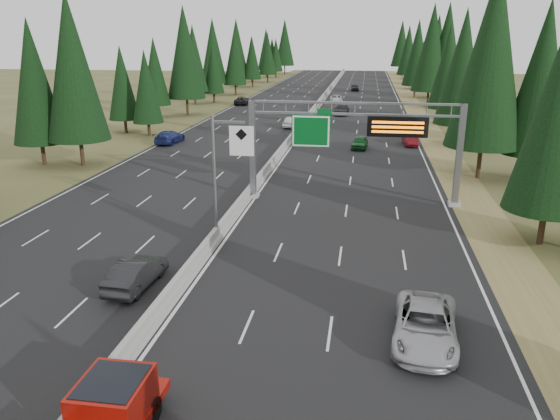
{
  "coord_description": "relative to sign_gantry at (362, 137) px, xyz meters",
  "views": [
    {
      "loc": [
        9.13,
        -6.88,
        12.59
      ],
      "look_at": [
        4.91,
        20.0,
        3.91
      ],
      "focal_mm": 35.0,
      "sensor_mm": 36.0,
      "label": 1
    }
  ],
  "objects": [
    {
      "name": "red_pickup",
      "position": [
        -7.42,
        -28.38,
        -4.06
      ],
      "size": [
        2.23,
        6.26,
        2.04
      ],
      "color": "black",
      "rests_on": "road"
    },
    {
      "name": "silver_minivan",
      "position": [
        3.13,
        -20.46,
        -4.4
      ],
      "size": [
        3.18,
        5.93,
        1.58
      ],
      "primitive_type": "imported",
      "rotation": [
        0.0,
        0.0,
        -0.1
      ],
      "color": "#ACACB1",
      "rests_on": "road"
    },
    {
      "name": "road",
      "position": [
        -8.92,
        45.12,
        -5.23
      ],
      "size": [
        32.0,
        260.0,
        0.08
      ],
      "primitive_type": "cube",
      "color": "black",
      "rests_on": "ground"
    },
    {
      "name": "car_onc_near",
      "position": [
        -11.22,
        -17.24,
        -4.42
      ],
      "size": [
        1.89,
        4.74,
        1.53
      ],
      "primitive_type": "imported",
      "rotation": [
        0.0,
        0.0,
        3.08
      ],
      "color": "black",
      "rests_on": "road"
    },
    {
      "name": "sign_gantry",
      "position": [
        0.0,
        0.0,
        0.0
      ],
      "size": [
        16.75,
        0.98,
        7.8
      ],
      "color": "slate",
      "rests_on": "road"
    },
    {
      "name": "car_ahead_far",
      "position": [
        -2.75,
        93.2,
        -4.42
      ],
      "size": [
        2.09,
        4.63,
        1.54
      ],
      "primitive_type": "imported",
      "rotation": [
        0.0,
        0.0,
        0.06
      ],
      "color": "black",
      "rests_on": "road"
    },
    {
      "name": "hov_sign_pole",
      "position": [
        -8.33,
        -9.92,
        -0.54
      ],
      "size": [
        2.8,
        0.5,
        8.0
      ],
      "color": "slate",
      "rests_on": "road"
    },
    {
      "name": "car_ahead_dkgrey",
      "position": [
        -3.89,
        50.52,
        -4.37
      ],
      "size": [
        2.51,
        5.72,
        1.64
      ],
      "primitive_type": "imported",
      "rotation": [
        0.0,
        0.0,
        -0.04
      ],
      "color": "black",
      "rests_on": "road"
    },
    {
      "name": "car_onc_far",
      "position": [
        -23.42,
        61.8,
        -4.43
      ],
      "size": [
        2.91,
        5.63,
        1.52
      ],
      "primitive_type": "imported",
      "rotation": [
        0.0,
        0.0,
        3.21
      ],
      "color": "black",
      "rests_on": "road"
    },
    {
      "name": "shoulder_right",
      "position": [
        8.88,
        45.12,
        -5.24
      ],
      "size": [
        3.6,
        260.0,
        0.06
      ],
      "primitive_type": "cube",
      "color": "olive",
      "rests_on": "ground"
    },
    {
      "name": "tree_row_left",
      "position": [
        -30.95,
        34.94,
        3.75
      ],
      "size": [
        11.82,
        240.82,
        18.72
      ],
      "color": "black",
      "rests_on": "ground"
    },
    {
      "name": "car_onc_blue",
      "position": [
        -23.42,
        21.54,
        -4.41
      ],
      "size": [
        2.61,
        5.54,
        1.56
      ],
      "primitive_type": "imported",
      "rotation": [
        0.0,
        0.0,
        3.06
      ],
      "color": "navy",
      "rests_on": "road"
    },
    {
      "name": "car_onc_white",
      "position": [
        -10.42,
        36.1,
        -4.37
      ],
      "size": [
        2.14,
        4.87,
        1.63
      ],
      "primitive_type": "imported",
      "rotation": [
        0.0,
        0.0,
        3.1
      ],
      "color": "white",
      "rests_on": "road"
    },
    {
      "name": "car_ahead_dkred",
      "position": [
        5.58,
        24.82,
        -4.48
      ],
      "size": [
        1.8,
        4.41,
        1.42
      ],
      "primitive_type": "imported",
      "rotation": [
        0.0,
        0.0,
        0.07
      ],
      "color": "#580C13",
      "rests_on": "road"
    },
    {
      "name": "median_barrier",
      "position": [
        -8.92,
        45.12,
        -4.85
      ],
      "size": [
        0.7,
        260.0,
        0.85
      ],
      "color": "gray",
      "rests_on": "road"
    },
    {
      "name": "car_ahead_green",
      "position": [
        -0.35,
        21.87,
        -4.48
      ],
      "size": [
        2.05,
        4.29,
        1.41
      ],
      "primitive_type": "imported",
      "rotation": [
        0.0,
        0.0,
        -0.09
      ],
      "color": "#13541E",
      "rests_on": "road"
    },
    {
      "name": "car_ahead_white",
      "position": [
        -5.81,
        68.23,
        -4.48
      ],
      "size": [
        2.68,
        5.22,
        1.41
      ],
      "primitive_type": "imported",
      "rotation": [
        0.0,
        0.0,
        0.07
      ],
      "color": "silver",
      "rests_on": "road"
    },
    {
      "name": "shoulder_left",
      "position": [
        -26.72,
        45.12,
        -5.24
      ],
      "size": [
        3.6,
        260.0,
        0.06
      ],
      "primitive_type": "cube",
      "color": "#484B23",
      "rests_on": "ground"
    },
    {
      "name": "tree_row_right",
      "position": [
        12.85,
        36.6,
        3.89
      ],
      "size": [
        11.2,
        239.65,
        18.86
      ],
      "color": "black",
      "rests_on": "ground"
    }
  ]
}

